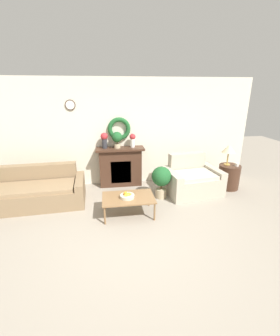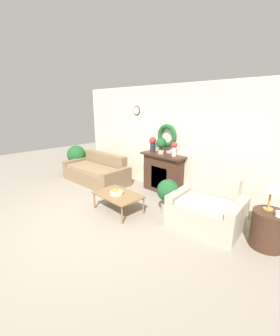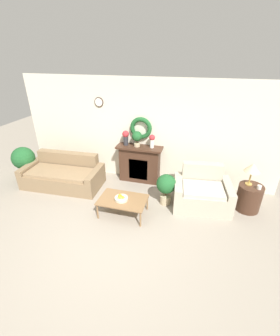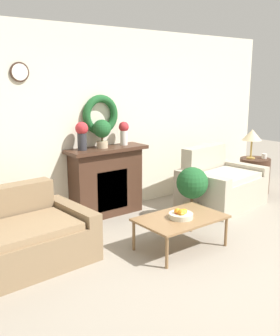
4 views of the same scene
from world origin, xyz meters
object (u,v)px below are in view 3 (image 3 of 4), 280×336
at_px(couch_left, 64,175).
at_px(table_lamp, 253,168).
at_px(mug, 259,187).
at_px(side_table_by_loveseat, 249,198).
at_px(fireplace, 140,164).
at_px(fruit_bowl, 121,198).
at_px(potted_plant_on_mantel, 137,137).
at_px(vase_on_mantel_left, 126,137).
at_px(loveseat_right, 202,193).
at_px(coffee_table, 123,200).
at_px(potted_plant_floor_by_couch, 24,159).
at_px(potted_plant_floor_by_loveseat, 166,186).
at_px(vase_on_mantel_right, 152,140).

relative_size(couch_left, table_lamp, 4.08).
bearing_deg(mug, side_table_by_loveseat, 142.13).
xyz_separation_m(fireplace, fruit_bowl, (0.02, -1.56, -0.08)).
height_order(fruit_bowl, potted_plant_on_mantel, potted_plant_on_mantel).
relative_size(side_table_by_loveseat, vase_on_mantel_left, 1.57).
distance_m(loveseat_right, potted_plant_on_mantel, 2.11).
distance_m(side_table_by_loveseat, mug, 0.38).
height_order(coffee_table, potted_plant_on_mantel, potted_plant_on_mantel).
relative_size(loveseat_right, fruit_bowl, 4.81).
bearing_deg(couch_left, fireplace, 18.82).
height_order(mug, potted_plant_floor_by_couch, potted_plant_floor_by_couch).
bearing_deg(mug, loveseat_right, -179.43).
xyz_separation_m(potted_plant_on_mantel, potted_plant_floor_by_couch, (-3.07, -0.69, -0.69)).
relative_size(couch_left, potted_plant_on_mantel, 5.16).
distance_m(fireplace, potted_plant_floor_by_loveseat, 1.25).
xyz_separation_m(fruit_bowl, table_lamp, (2.62, 1.00, 0.58)).
distance_m(vase_on_mantel_right, potted_plant_floor_by_loveseat, 1.28).
bearing_deg(table_lamp, loveseat_right, -170.76).
distance_m(couch_left, mug, 4.74).
distance_m(couch_left, fruit_bowl, 2.08).
bearing_deg(coffee_table, potted_plant_floor_by_couch, 165.56).
bearing_deg(potted_plant_floor_by_loveseat, coffee_table, -142.17).
xyz_separation_m(vase_on_mantel_left, potted_plant_on_mantel, (0.31, -0.02, 0.02)).
relative_size(fireplace, couch_left, 0.58).
bearing_deg(fireplace, table_lamp, -11.81).
bearing_deg(mug, potted_plant_floor_by_loveseat, -174.49).
xyz_separation_m(fruit_bowl, potted_plant_floor_by_loveseat, (0.85, 0.67, 0.04)).
height_order(coffee_table, vase_on_mantel_right, vase_on_mantel_right).
xyz_separation_m(mug, potted_plant_floor_by_loveseat, (-1.95, -0.19, -0.18)).
bearing_deg(couch_left, coffee_table, -24.55).
bearing_deg(mug, couch_left, -179.20).
xyz_separation_m(fruit_bowl, potted_plant_on_mantel, (-0.09, 1.54, 0.83)).
relative_size(fruit_bowl, vase_on_mantel_left, 0.73).
relative_size(vase_on_mantel_left, vase_on_mantel_right, 1.13).
bearing_deg(loveseat_right, mug, -6.57).
bearing_deg(vase_on_mantel_left, potted_plant_floor_by_couch, -165.46).
height_order(vase_on_mantel_right, potted_plant_floor_by_loveseat, vase_on_mantel_right).
bearing_deg(fireplace, mug, -13.86).
distance_m(fireplace, table_lamp, 2.75).
xyz_separation_m(couch_left, vase_on_mantel_right, (2.22, 0.77, 0.93)).
height_order(couch_left, potted_plant_floor_by_couch, potted_plant_floor_by_couch).
xyz_separation_m(fireplace, table_lamp, (2.64, -0.55, 0.50)).
xyz_separation_m(couch_left, mug, (4.73, 0.07, 0.37)).
relative_size(table_lamp, mug, 5.74).
bearing_deg(potted_plant_on_mantel, potted_plant_floor_by_loveseat, -42.71).
relative_size(fireplace, vase_on_mantel_right, 3.49).
relative_size(couch_left, mug, 23.39).
bearing_deg(vase_on_mantel_right, vase_on_mantel_left, -180.00).
bearing_deg(coffee_table, table_lamp, 20.61).
xyz_separation_m(coffee_table, potted_plant_floor_by_loveseat, (0.83, 0.64, 0.12)).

